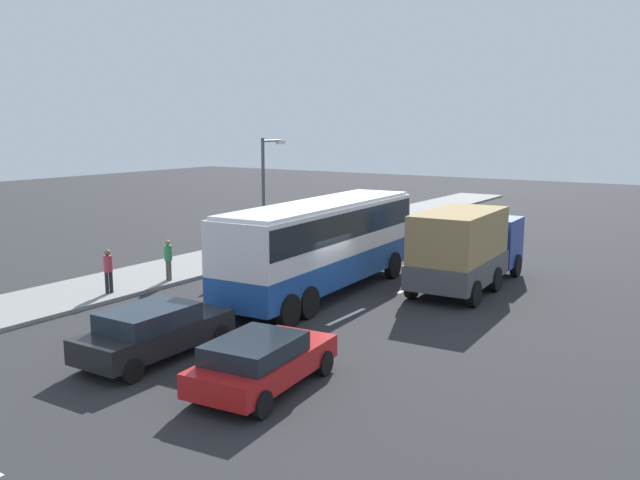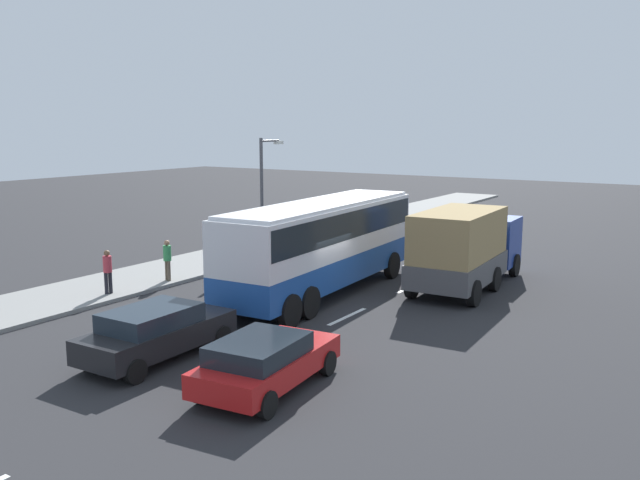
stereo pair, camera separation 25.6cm
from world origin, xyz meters
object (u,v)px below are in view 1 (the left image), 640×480
pedestrian_near_curb (108,268)px  pedestrian_at_crossing (168,257)px  car_black_sedan (154,331)px  street_lamp (266,186)px  coach_bus (322,238)px  cargo_truck (467,246)px  car_red_compact (262,361)px

pedestrian_near_curb → pedestrian_at_crossing: (2.76, -0.30, 0.00)m
pedestrian_near_curb → car_black_sedan: bearing=-13.0°
street_lamp → pedestrian_near_curb: bearing=179.4°
coach_bus → pedestrian_at_crossing: bearing=104.7°
pedestrian_near_curb → street_lamp: size_ratio=0.29×
cargo_truck → car_red_compact: (-12.67, 0.30, -0.94)m
pedestrian_near_curb → pedestrian_at_crossing: 2.78m
pedestrian_at_crossing → street_lamp: 7.16m
car_black_sedan → cargo_truck: bearing=-19.1°
coach_bus → car_red_compact: (-8.69, -3.90, -1.45)m
car_red_compact → pedestrian_at_crossing: size_ratio=2.65×
cargo_truck → car_black_sedan: cargo_truck is taller
car_red_compact → pedestrian_near_curb: size_ratio=2.66×
car_red_compact → pedestrian_at_crossing: bearing=51.3°
car_black_sedan → car_red_compact: car_black_sedan is taller
car_black_sedan → street_lamp: 15.01m
street_lamp → coach_bus: bearing=-126.8°
car_black_sedan → pedestrian_at_crossing: 9.03m
cargo_truck → street_lamp: 10.74m
cargo_truck → pedestrian_at_crossing: 11.97m
coach_bus → pedestrian_near_curb: coach_bus is taller
pedestrian_at_crossing → street_lamp: (6.76, 0.20, 2.35)m
pedestrian_near_curb → street_lamp: 9.80m
car_red_compact → car_black_sedan: bearing=82.8°
street_lamp → pedestrian_at_crossing: bearing=-178.3°
cargo_truck → car_black_sedan: size_ratio=1.63×
coach_bus → car_red_compact: size_ratio=2.52×
car_red_compact → street_lamp: bearing=32.2°
pedestrian_at_crossing → pedestrian_near_curb: bearing=6.7°
car_black_sedan → car_red_compact: bearing=-92.8°
car_black_sedan → pedestrian_near_curb: bearing=59.0°
car_black_sedan → pedestrian_near_curb: 7.53m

